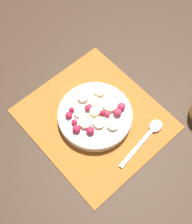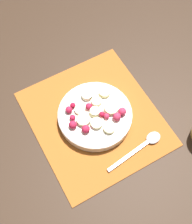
{
  "view_description": "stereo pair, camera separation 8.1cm",
  "coord_description": "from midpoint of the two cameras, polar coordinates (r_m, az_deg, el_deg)",
  "views": [
    {
      "loc": [
        -0.28,
        0.25,
        0.77
      ],
      "look_at": [
        -0.0,
        -0.0,
        0.04
      ],
      "focal_mm": 50.0,
      "sensor_mm": 36.0,
      "label": 1
    },
    {
      "loc": [
        -0.33,
        0.18,
        0.77
      ],
      "look_at": [
        -0.0,
        -0.0,
        0.04
      ],
      "focal_mm": 50.0,
      "sensor_mm": 36.0,
      "label": 2
    }
  ],
  "objects": [
    {
      "name": "ground_plane",
      "position": [
        0.85,
        2.54,
        -1.51
      ],
      "size": [
        3.0,
        3.0,
        0.0
      ],
      "primitive_type": "plane",
      "color": "#382619"
    },
    {
      "name": "placemat",
      "position": [
        0.85,
        2.54,
        -1.42
      ],
      "size": [
        0.36,
        0.33,
        0.01
      ],
      "color": "#B26023",
      "rests_on": "ground_plane"
    },
    {
      "name": "fruit_bowl",
      "position": [
        0.83,
        2.79,
        -0.82
      ],
      "size": [
        0.2,
        0.2,
        0.05
      ],
      "color": "white",
      "rests_on": "placemat"
    },
    {
      "name": "spoon",
      "position": [
        0.83,
        11.84,
        -5.92
      ],
      "size": [
        0.04,
        0.17,
        0.01
      ],
      "rotation": [
        0.0,
        0.0,
        4.83
      ],
      "color": "silver",
      "rests_on": "placemat"
    }
  ]
}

